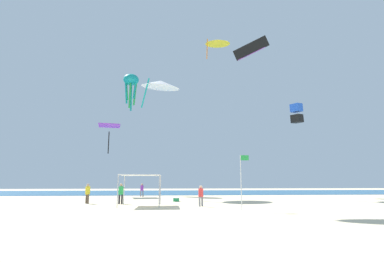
{
  "coord_description": "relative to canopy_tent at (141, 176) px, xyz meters",
  "views": [
    {
      "loc": [
        -3.21,
        -21.31,
        1.9
      ],
      "look_at": [
        -0.4,
        12.62,
        7.7
      ],
      "focal_mm": 27.31,
      "sensor_mm": 36.0,
      "label": 1
    }
  ],
  "objects": [
    {
      "name": "ground",
      "position": [
        5.31,
        -2.25,
        -2.34
      ],
      "size": [
        110.0,
        110.0,
        0.1
      ],
      "primitive_type": "cube",
      "color": "beige"
    },
    {
      "name": "ocean_strip",
      "position": [
        5.31,
        27.16,
        -2.27
      ],
      "size": [
        110.0,
        20.99,
        0.03
      ],
      "primitive_type": "cube",
      "color": "#28608C",
      "rests_on": "ground"
    },
    {
      "name": "canopy_tent",
      "position": [
        0.0,
        0.0,
        0.0
      ],
      "size": [
        3.08,
        3.25,
        2.4
      ],
      "color": "#B2B2B7",
      "rests_on": "ground"
    },
    {
      "name": "person_near_tent",
      "position": [
        -1.84,
        2.12,
        -1.28
      ],
      "size": [
        0.41,
        0.41,
        1.71
      ],
      "rotation": [
        0.0,
        0.0,
        0.9
      ],
      "color": "black",
      "rests_on": "ground"
    },
    {
      "name": "person_leftmost",
      "position": [
        -4.77,
        2.8,
        -1.29
      ],
      "size": [
        0.4,
        0.4,
        1.7
      ],
      "rotation": [
        0.0,
        0.0,
        2.29
      ],
      "color": "brown",
      "rests_on": "ground"
    },
    {
      "name": "person_central",
      "position": [
        4.66,
        -0.86,
        -1.36
      ],
      "size": [
        0.37,
        0.37,
        1.58
      ],
      "rotation": [
        0.0,
        0.0,
        3.8
      ],
      "color": "slate",
      "rests_on": "ground"
    },
    {
      "name": "person_rightmost",
      "position": [
        -1.08,
        14.0,
        -1.34
      ],
      "size": [
        0.42,
        0.38,
        1.62
      ],
      "rotation": [
        0.0,
        0.0,
        0.32
      ],
      "color": "slate",
      "rests_on": "ground"
    },
    {
      "name": "banner_flag",
      "position": [
        7.1,
        -3.99,
        -0.09
      ],
      "size": [
        0.61,
        0.06,
        3.65
      ],
      "color": "silver",
      "rests_on": "ground"
    },
    {
      "name": "cooler_box",
      "position": [
        2.94,
        4.75,
        -2.11
      ],
      "size": [
        0.57,
        0.37,
        0.35
      ],
      "color": "#1E8C4C",
      "rests_on": "ground"
    },
    {
      "name": "kite_delta_white",
      "position": [
        1.02,
        12.78,
        11.99
      ],
      "size": [
        6.72,
        6.75,
        4.1
      ],
      "rotation": [
        0.0,
        0.0,
        0.5
      ],
      "color": "white"
    },
    {
      "name": "kite_parafoil_black",
      "position": [
        10.47,
        4.0,
        13.08
      ],
      "size": [
        3.56,
        1.6,
        2.27
      ],
      "rotation": [
        0.0,
        0.0,
        2.72
      ],
      "color": "black"
    },
    {
      "name": "kite_box_blue",
      "position": [
        19.3,
        13.41,
        8.62
      ],
      "size": [
        1.74,
        1.72,
        2.66
      ],
      "rotation": [
        0.0,
        0.0,
        5.26
      ],
      "color": "blue"
    },
    {
      "name": "kite_octopus_teal",
      "position": [
        -4.1,
        22.87,
        15.73
      ],
      "size": [
        3.43,
        3.43,
        5.93
      ],
      "rotation": [
        0.0,
        0.0,
        5.76
      ],
      "color": "teal"
    },
    {
      "name": "kite_diamond_purple",
      "position": [
        -6.04,
        16.93,
        6.99
      ],
      "size": [
        3.36,
        3.36,
        3.95
      ],
      "rotation": [
        0.0,
        0.0,
        3.33
      ],
      "color": "purple"
    },
    {
      "name": "kite_delta_yellow",
      "position": [
        9.31,
        16.97,
        20.3
      ],
      "size": [
        3.95,
        4.0,
        3.07
      ],
      "rotation": [
        0.0,
        0.0,
        6.22
      ],
      "color": "yellow"
    }
  ]
}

